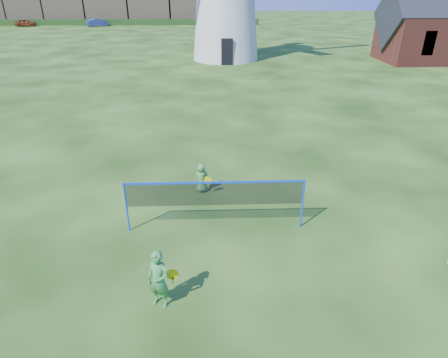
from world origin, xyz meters
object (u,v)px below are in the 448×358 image
player_girl (159,280)px  car_right (97,22)px  badminton_net (215,195)px  car_left (26,23)px  player_boy (202,178)px

player_girl → car_right: 69.11m
player_girl → car_right: bearing=128.7°
badminton_net → car_right: bearing=107.2°
badminton_net → car_right: badminton_net is taller
badminton_net → player_girl: size_ratio=3.54×
badminton_net → car_left: badminton_net is taller
player_girl → car_right: size_ratio=0.37×
player_boy → car_right: 64.34m
player_girl → player_boy: bearing=104.1°
badminton_net → car_left: bearing=116.8°
player_boy → car_right: size_ratio=0.27×
badminton_net → car_left: 71.55m
car_right → player_girl: bearing=171.5°
player_girl → player_boy: player_girl is taller
player_boy → car_left: size_ratio=0.29×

